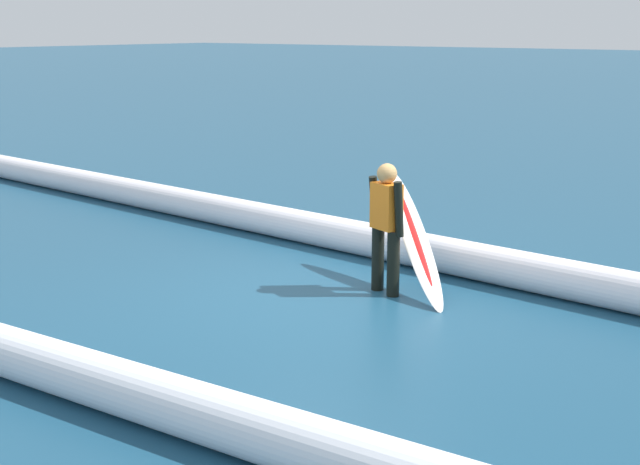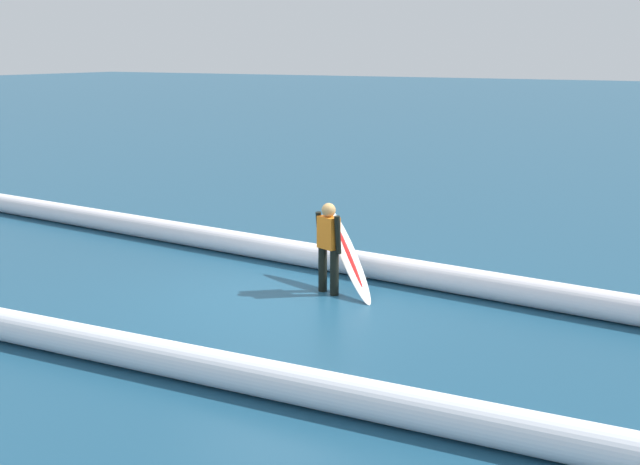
{
  "view_description": "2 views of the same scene",
  "coord_description": "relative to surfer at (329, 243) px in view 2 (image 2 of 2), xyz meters",
  "views": [
    {
      "loc": [
        -5.7,
        7.29,
        2.9
      ],
      "look_at": [
        -0.96,
        1.06,
        1.06
      ],
      "focal_mm": 49.96,
      "sensor_mm": 36.0,
      "label": 1
    },
    {
      "loc": [
        -6.61,
        10.1,
        3.75
      ],
      "look_at": [
        -0.81,
        0.04,
        1.14
      ],
      "focal_mm": 45.76,
      "sensor_mm": 36.0,
      "label": 2
    }
  ],
  "objects": [
    {
      "name": "ground_plane",
      "position": [
        0.56,
        0.65,
        -0.81
      ],
      "size": [
        194.17,
        194.17,
        0.0
      ],
      "primitive_type": "plane",
      "color": "navy"
    },
    {
      "name": "wave_crest_foreground",
      "position": [
        3.44,
        -1.38,
        -0.6
      ],
      "size": [
        18.9,
        1.85,
        0.44
      ],
      "primitive_type": "cylinder",
      "rotation": [
        0.0,
        1.57,
        -0.07
      ],
      "color": "white",
      "rests_on": "ground_plane"
    },
    {
      "name": "surfboard",
      "position": [
        -0.14,
        -0.38,
        -0.24
      ],
      "size": [
        1.63,
        1.5,
        1.19
      ],
      "color": "white",
      "rests_on": "ground_plane"
    },
    {
      "name": "surfer",
      "position": [
        0.0,
        0.0,
        0.0
      ],
      "size": [
        0.49,
        0.31,
        1.44
      ],
      "rotation": [
        0.0,
        0.0,
        2.8
      ],
      "color": "black",
      "rests_on": "ground_plane"
    },
    {
      "name": "wave_crest_midground",
      "position": [
        -0.89,
        3.8,
        -0.6
      ],
      "size": [
        25.12,
        1.84,
        0.43
      ],
      "primitive_type": "cylinder",
      "rotation": [
        0.0,
        1.57,
        0.06
      ],
      "color": "white",
      "rests_on": "ground_plane"
    }
  ]
}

